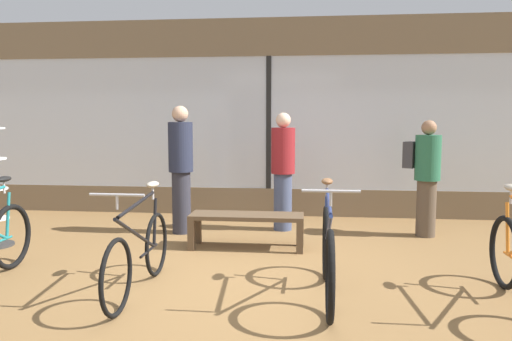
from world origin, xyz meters
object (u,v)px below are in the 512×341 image
bicycle_right (328,254)px  customer_by_window (283,169)px  customer_near_rack (426,174)px  display_bench (247,220)px  bicycle_left (139,253)px  customer_mid_floor (181,166)px

bicycle_right → customer_by_window: 2.77m
customer_near_rack → display_bench: bearing=-158.9°
bicycle_left → display_bench: bearing=64.9°
customer_by_window → customer_mid_floor: bearing=-166.0°
bicycle_left → customer_by_window: bearing=66.8°
display_bench → customer_by_window: customer_by_window is taller
bicycle_left → customer_near_rack: customer_near_rack is taller
bicycle_right → customer_near_rack: bearing=61.0°
bicycle_right → display_bench: 1.87m
bicycle_right → customer_near_rack: (1.39, 2.51, 0.44)m
bicycle_left → customer_near_rack: size_ratio=1.08×
bicycle_right → customer_by_window: (-0.55, 2.68, 0.48)m
bicycle_left → customer_mid_floor: bearing=95.5°
customer_mid_floor → display_bench: bearing=-35.1°
customer_by_window → customer_mid_floor: 1.44m
bicycle_left → customer_near_rack: (3.12, 2.57, 0.47)m
customer_near_rack → customer_by_window: customer_by_window is taller
display_bench → customer_near_rack: (2.33, 0.90, 0.50)m
bicycle_right → customer_mid_floor: customer_mid_floor is taller
bicycle_right → customer_mid_floor: bearing=130.0°
bicycle_left → bicycle_right: size_ratio=0.95×
bicycle_left → customer_by_window: 3.02m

